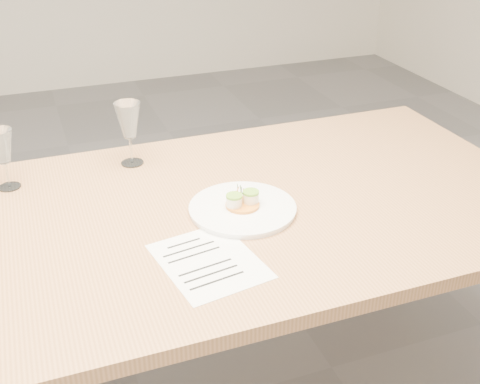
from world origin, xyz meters
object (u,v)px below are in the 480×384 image
object	(u,v)px
dining_table	(131,244)
wine_glass_1	(2,148)
dinner_plate	(243,208)
wine_glass_2	(128,122)
recipe_sheet	(209,261)

from	to	relation	value
dining_table	wine_glass_1	distance (m)	0.48
dining_table	dinner_plate	xyz separation A→B (m)	(0.31, -0.05, 0.08)
wine_glass_1	wine_glass_2	distance (m)	0.37
dinner_plate	wine_glass_1	bearing A→B (deg)	148.08
recipe_sheet	wine_glass_1	bearing A→B (deg)	118.10
dinner_plate	dining_table	bearing A→B (deg)	171.19
dining_table	wine_glass_1	world-z (taller)	wine_glass_1
wine_glass_1	wine_glass_2	xyz separation A→B (m)	(0.37, 0.04, 0.01)
dining_table	dinner_plate	bearing A→B (deg)	-8.81
dining_table	wine_glass_2	distance (m)	0.42
recipe_sheet	wine_glass_1	size ratio (longest dim) A/B	1.70
recipe_sheet	dinner_plate	bearing A→B (deg)	41.00
dinner_plate	recipe_sheet	size ratio (longest dim) A/B	0.95
wine_glass_2	wine_glass_1	bearing A→B (deg)	-174.58
dinner_plate	wine_glass_2	bearing A→B (deg)	118.77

